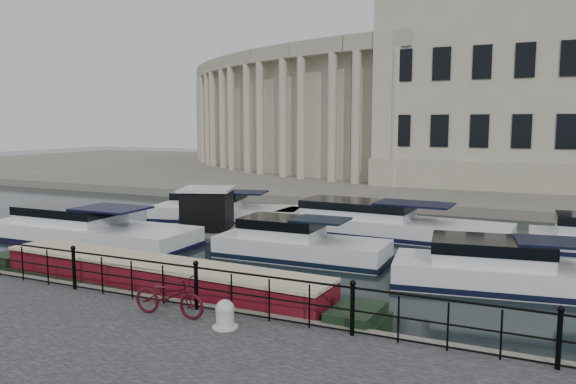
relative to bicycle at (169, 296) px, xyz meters
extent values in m
plane|color=black|center=(0.30, 2.93, -1.04)|extent=(160.00, 160.00, 0.00)
cube|color=#6B665B|center=(0.30, 41.93, -0.76)|extent=(120.00, 42.00, 0.55)
cylinder|color=black|center=(-3.70, 0.68, 0.06)|extent=(0.10, 0.10, 1.10)
sphere|color=black|center=(-3.70, 0.68, 0.66)|extent=(0.14, 0.14, 0.14)
cylinder|color=black|center=(0.30, 0.68, 0.06)|extent=(0.10, 0.10, 1.10)
sphere|color=black|center=(0.30, 0.68, 0.66)|extent=(0.14, 0.14, 0.14)
cylinder|color=black|center=(4.30, 0.68, 0.06)|extent=(0.10, 0.10, 1.10)
sphere|color=black|center=(4.30, 0.68, 0.66)|extent=(0.14, 0.14, 0.14)
cylinder|color=black|center=(8.30, 0.68, 0.06)|extent=(0.10, 0.10, 1.10)
sphere|color=black|center=(8.30, 0.68, 0.66)|extent=(0.14, 0.14, 0.14)
cylinder|color=black|center=(0.30, 0.68, 0.56)|extent=(24.00, 0.05, 0.05)
cylinder|color=black|center=(0.30, 0.68, 0.06)|extent=(24.00, 0.04, 0.04)
cylinder|color=black|center=(0.30, 0.68, -0.41)|extent=(24.00, 0.04, 0.04)
cube|color=#ADA38C|center=(6.30, 35.93, 6.51)|extent=(20.00, 14.00, 14.00)
cube|color=#9E937F|center=(6.30, 35.93, 0.51)|extent=(20.30, 14.30, 2.00)
cube|color=#ADA38C|center=(-3.03, 31.95, 5.01)|extent=(5.73, 4.06, 11.00)
cube|color=#9E937F|center=(-3.46, 30.00, 9.91)|extent=(5.62, 2.73, 1.20)
cylinder|color=#ADA38C|center=(-1.98, 29.08, 4.41)|extent=(0.70, 0.70, 9.80)
cylinder|color=#ADA38C|center=(-5.19, 29.80, 4.41)|extent=(0.70, 0.70, 9.80)
cube|color=#ADA38C|center=(-7.98, 33.37, 5.01)|extent=(5.90, 4.56, 11.00)
cube|color=#9E937F|center=(-8.65, 31.48, 9.91)|extent=(5.62, 3.30, 1.20)
cylinder|color=#ADA38C|center=(-7.29, 30.40, 4.41)|extent=(0.70, 0.70, 9.80)
cylinder|color=#ADA38C|center=(-10.39, 31.49, 4.41)|extent=(0.70, 0.70, 9.80)
cube|color=#ADA38C|center=(-12.74, 35.37, 5.01)|extent=(5.99, 4.99, 11.00)
cube|color=#9E937F|center=(-13.62, 33.58, 9.91)|extent=(5.55, 3.83, 1.20)
cylinder|color=#ADA38C|center=(-12.40, 32.34, 4.41)|extent=(0.70, 0.70, 9.80)
cylinder|color=#ADA38C|center=(-15.34, 33.79, 4.41)|extent=(0.70, 0.70, 9.80)
cube|color=#ADA38C|center=(-17.21, 37.93, 5.01)|extent=(5.99, 5.36, 11.00)
cube|color=#9E937F|center=(-18.31, 36.25, 9.91)|extent=(5.40, 4.29, 1.20)
cylinder|color=#ADA38C|center=(-17.25, 34.88, 4.41)|extent=(0.70, 0.70, 9.80)
cylinder|color=#ADA38C|center=(-19.99, 36.67, 4.41)|extent=(0.70, 0.70, 9.80)
cube|color=#ADA38C|center=(-21.35, 41.00, 5.01)|extent=(5.91, 5.64, 11.00)
cube|color=#9E937F|center=(-22.64, 39.47, 9.91)|extent=(5.16, 4.70, 1.20)
cylinder|color=#ADA38C|center=(-21.75, 37.98, 4.41)|extent=(0.70, 0.70, 9.80)
cylinder|color=#ADA38C|center=(-24.26, 40.09, 4.41)|extent=(0.70, 0.70, 9.80)
cube|color=#ADA38C|center=(-25.10, 44.55, 5.01)|extent=(5.74, 5.85, 11.00)
cube|color=#9E937F|center=(-26.56, 43.18, 9.91)|extent=(4.86, 5.04, 1.20)
cylinder|color=#ADA38C|center=(-25.85, 41.59, 4.41)|extent=(0.70, 0.70, 9.80)
cylinder|color=#ADA38C|center=(-28.09, 43.99, 4.41)|extent=(0.70, 0.70, 9.80)
cube|color=#ADA38C|center=(-28.39, 48.52, 5.01)|extent=(5.49, 5.97, 11.00)
cube|color=#9E937F|center=(-30.00, 47.34, 9.91)|extent=(4.48, 5.30, 1.20)
cylinder|color=#ADA38C|center=(-29.49, 45.67, 4.41)|extent=(0.70, 0.70, 9.80)
cylinder|color=#ADA38C|center=(-31.43, 48.32, 4.41)|extent=(0.70, 0.70, 9.80)
cube|color=#ADA38C|center=(-31.18, 52.85, 5.01)|extent=(5.16, 6.00, 11.00)
cube|color=#9E937F|center=(-32.92, 51.87, 9.91)|extent=(4.04, 5.49, 1.20)
cylinder|color=#ADA38C|center=(-32.62, 50.16, 4.41)|extent=(0.70, 0.70, 9.80)
cylinder|color=#ADA38C|center=(-34.22, 53.02, 4.41)|extent=(0.70, 0.70, 9.80)
cube|color=#ADA38C|center=(-33.43, 57.49, 5.01)|extent=(4.76, 5.95, 11.00)
cube|color=#9E937F|center=(-35.28, 56.73, 9.91)|extent=(3.54, 5.60, 1.20)
cylinder|color=#ADA38C|center=(-35.18, 54.99, 4.41)|extent=(0.70, 0.70, 9.80)
cylinder|color=#ADA38C|center=(-36.44, 58.02, 4.41)|extent=(0.70, 0.70, 9.80)
imported|color=#3F0B15|center=(0.00, 0.00, 0.00)|extent=(1.89, 0.76, 0.98)
cylinder|color=#BBBBB7|center=(1.59, -0.11, -0.27)|extent=(0.41, 0.41, 0.43)
sphere|color=#BBBBB7|center=(1.59, -0.11, -0.06)|extent=(0.43, 0.43, 0.43)
cylinder|color=#BBBBB7|center=(1.59, -0.11, -0.47)|extent=(0.57, 0.57, 0.04)
cube|color=black|center=(-2.03, 2.12, -0.94)|extent=(13.44, 2.41, 0.80)
cube|color=#5F0D18|center=(-2.03, 2.12, -0.29)|extent=(10.75, 2.02, 0.62)
cube|color=beige|center=(-2.03, 2.12, 0.11)|extent=(10.76, 2.07, 0.09)
cube|color=#6B665B|center=(-6.29, 11.29, -0.99)|extent=(3.84, 3.52, 0.26)
cube|color=black|center=(-6.29, 11.29, 0.06)|extent=(2.68, 2.68, 1.89)
cube|color=silver|center=(-6.29, 11.29, 1.01)|extent=(2.94, 2.94, 0.13)
cube|color=white|center=(-9.61, 7.37, -0.84)|extent=(9.46, 3.19, 1.20)
cube|color=black|center=(-9.61, 7.37, -0.92)|extent=(9.56, 3.22, 0.18)
cube|color=white|center=(-10.74, 7.36, 0.01)|extent=(4.27, 2.57, 0.90)
cube|color=black|center=(-8.48, 7.39, 0.51)|extent=(2.86, 2.18, 0.08)
cube|color=white|center=(-0.31, 8.49, -0.84)|extent=(6.53, 2.44, 1.20)
cube|color=black|center=(-0.31, 8.49, -0.92)|extent=(6.59, 2.46, 0.18)
cube|color=white|center=(-1.09, 8.48, 0.01)|extent=(2.95, 1.95, 0.90)
cube|color=black|center=(0.47, 8.51, 0.51)|extent=(1.98, 1.66, 0.08)
cube|color=white|center=(7.40, 7.74, -0.84)|extent=(7.96, 3.56, 1.20)
cube|color=black|center=(7.40, 7.74, -0.92)|extent=(8.04, 3.60, 0.18)
cube|color=white|center=(6.49, 7.61, 0.01)|extent=(3.71, 2.51, 0.90)
cube|color=black|center=(8.31, 7.87, 0.51)|extent=(2.53, 2.05, 0.08)
cube|color=white|center=(-7.07, 14.26, -0.84)|extent=(8.05, 4.04, 1.20)
cube|color=black|center=(-7.07, 14.26, -0.92)|extent=(8.13, 4.08, 0.18)
cube|color=white|center=(-7.98, 14.06, 0.01)|extent=(3.81, 2.71, 0.90)
cube|color=black|center=(-6.17, 14.46, 0.51)|extent=(2.62, 2.17, 0.08)
cube|color=white|center=(1.38, 14.10, -0.84)|extent=(11.01, 3.27, 1.20)
cube|color=black|center=(1.38, 14.10, -0.92)|extent=(11.12, 3.31, 0.18)
cube|color=white|center=(0.08, 14.16, 0.01)|extent=(5.00, 2.50, 0.90)
cube|color=black|center=(2.69, 14.04, 0.51)|extent=(3.35, 2.09, 0.08)
camera|label=1|loc=(7.95, -10.44, 4.06)|focal=35.00mm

